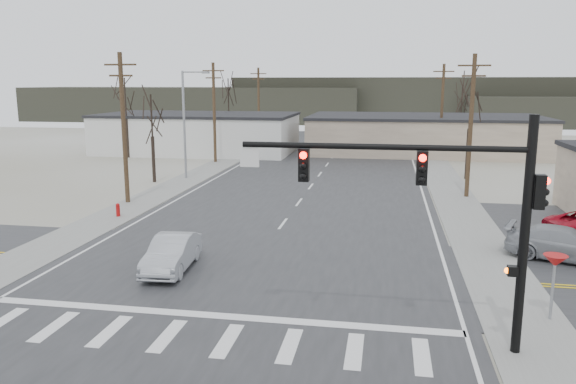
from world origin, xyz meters
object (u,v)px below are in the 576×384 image
object	(u,v)px
traffic_signal_mast	(459,200)
car_far_a	(358,147)
sedan_crossing	(172,253)
car_far_b	(337,132)
fire_hydrant	(118,210)
car_parked_silver	(565,244)

from	to	relation	value
traffic_signal_mast	car_far_a	world-z (taller)	traffic_signal_mast
sedan_crossing	car_far_b	xyz separation A→B (m)	(1.67, 61.97, -0.01)
fire_hydrant	sedan_crossing	distance (m)	11.18
fire_hydrant	car_parked_silver	world-z (taller)	car_parked_silver
traffic_signal_mast	sedan_crossing	size ratio (longest dim) A/B	2.00
car_far_b	car_parked_silver	world-z (taller)	car_parked_silver
sedan_crossing	car_parked_silver	xyz separation A→B (m)	(17.25, 4.44, 0.00)
sedan_crossing	fire_hydrant	bearing A→B (deg)	123.89
car_far_a	car_far_b	distance (m)	20.89
traffic_signal_mast	fire_hydrant	world-z (taller)	traffic_signal_mast
car_far_b	fire_hydrant	bearing A→B (deg)	-98.38
car_far_b	car_parked_silver	size ratio (longest dim) A/B	0.82
car_far_b	car_parked_silver	xyz separation A→B (m)	(15.58, -57.53, 0.01)
sedan_crossing	car_far_b	bearing A→B (deg)	84.07
car_parked_silver	car_far_a	bearing A→B (deg)	36.99
sedan_crossing	car_far_a	bearing A→B (deg)	77.52
sedan_crossing	car_far_a	xyz separation A→B (m)	(5.90, 41.52, 0.12)
car_far_a	car_far_b	size ratio (longest dim) A/B	1.38
traffic_signal_mast	sedan_crossing	bearing A→B (deg)	154.08
car_far_a	car_parked_silver	size ratio (longest dim) A/B	1.14
traffic_signal_mast	car_far_b	world-z (taller)	traffic_signal_mast
car_far_a	car_far_b	xyz separation A→B (m)	(-4.24, 20.45, -0.13)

